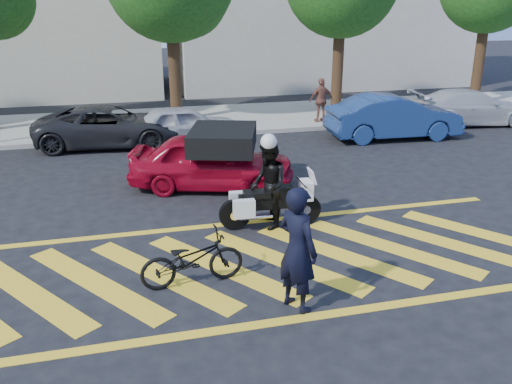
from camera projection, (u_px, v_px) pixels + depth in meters
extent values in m
plane|color=black|center=(256.00, 264.00, 9.83)|extent=(90.00, 90.00, 0.00)
cube|color=#9E998E|center=(177.00, 121.00, 20.73)|extent=(60.00, 5.00, 0.15)
cube|color=yellow|center=(27.00, 291.00, 8.90)|extent=(2.43, 3.21, 0.01)
cube|color=yellow|center=(96.00, 283.00, 9.16)|extent=(2.43, 3.21, 0.01)
cube|color=yellow|center=(161.00, 275.00, 9.42)|extent=(2.43, 3.21, 0.01)
cube|color=yellow|center=(223.00, 267.00, 9.68)|extent=(2.43, 3.21, 0.01)
cube|color=yellow|center=(282.00, 260.00, 9.94)|extent=(2.43, 3.21, 0.01)
cube|color=yellow|center=(338.00, 254.00, 10.20)|extent=(2.43, 3.21, 0.01)
cube|color=yellow|center=(391.00, 247.00, 10.46)|extent=(2.43, 3.21, 0.01)
cube|color=yellow|center=(441.00, 241.00, 10.72)|extent=(2.43, 3.21, 0.01)
cube|color=yellow|center=(489.00, 235.00, 10.99)|extent=(2.43, 3.21, 0.01)
cube|color=yellow|center=(288.00, 320.00, 8.10)|extent=(12.00, 0.20, 0.01)
cube|color=yellow|center=(233.00, 224.00, 11.56)|extent=(12.00, 0.20, 0.01)
cylinder|color=black|center=(175.00, 70.00, 20.07)|extent=(0.44, 0.44, 4.00)
cylinder|color=black|center=(338.00, 65.00, 21.61)|extent=(0.44, 0.44, 4.00)
cylinder|color=black|center=(479.00, 61.00, 23.15)|extent=(0.44, 0.44, 4.00)
imported|color=black|center=(298.00, 249.00, 8.12)|extent=(0.76, 0.86, 1.99)
imported|color=black|center=(192.00, 259.00, 8.99)|extent=(1.79, 0.77, 0.92)
cylinder|color=black|center=(234.00, 215.00, 11.19)|extent=(0.65, 0.17, 0.65)
cylinder|color=silver|center=(234.00, 215.00, 11.19)|extent=(0.20, 0.17, 0.20)
cylinder|color=black|center=(305.00, 209.00, 11.48)|extent=(0.65, 0.17, 0.65)
cylinder|color=silver|center=(305.00, 209.00, 11.48)|extent=(0.20, 0.17, 0.20)
cube|color=black|center=(268.00, 201.00, 11.24)|extent=(1.23, 0.32, 0.29)
cube|color=black|center=(282.00, 191.00, 11.23)|extent=(0.45, 0.32, 0.22)
cube|color=black|center=(257.00, 194.00, 11.13)|extent=(0.55, 0.36, 0.12)
cube|color=silver|center=(306.00, 190.00, 11.33)|extent=(0.24, 0.42, 0.39)
cube|color=silver|center=(240.00, 200.00, 11.38)|extent=(0.45, 0.20, 0.37)
cube|color=silver|center=(244.00, 209.00, 10.91)|extent=(0.45, 0.20, 0.37)
imported|color=black|center=(268.00, 185.00, 11.12)|extent=(0.74, 0.93, 1.85)
imported|color=#9F071E|center=(212.00, 161.00, 13.52)|extent=(4.37, 2.78, 1.39)
imported|color=black|center=(109.00, 126.00, 17.40)|extent=(4.84, 2.60, 1.29)
imported|color=#B3B2B7|center=(184.00, 124.00, 17.73)|extent=(3.76, 1.68, 1.25)
imported|color=navy|center=(394.00, 117.00, 18.30)|extent=(4.58, 1.80, 1.48)
imported|color=#A8ABB0|center=(471.00, 107.00, 20.35)|extent=(4.68, 2.31, 1.31)
imported|color=brown|center=(321.00, 100.00, 20.07)|extent=(0.97, 0.45, 1.61)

